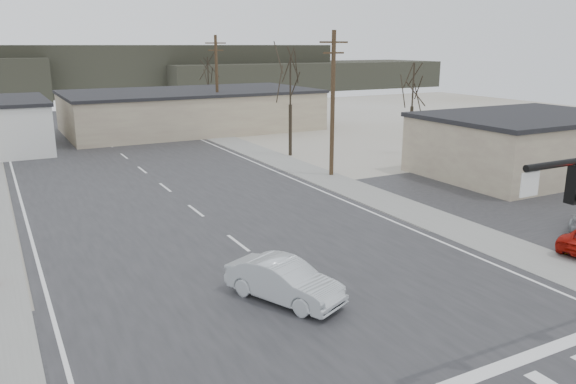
% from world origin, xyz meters
% --- Properties ---
extents(ground, '(140.00, 140.00, 0.00)m').
position_xyz_m(ground, '(0.00, 0.00, 0.00)').
color(ground, beige).
rests_on(ground, ground).
extents(main_road, '(18.00, 110.00, 0.05)m').
position_xyz_m(main_road, '(0.00, 15.00, 0.02)').
color(main_road, '#272729').
rests_on(main_road, ground).
extents(cross_road, '(90.00, 10.00, 0.04)m').
position_xyz_m(cross_road, '(0.00, 0.00, 0.02)').
color(cross_road, '#272729').
rests_on(cross_road, ground).
extents(parking_lot, '(18.00, 20.00, 0.03)m').
position_xyz_m(parking_lot, '(20.00, 6.00, 0.02)').
color(parking_lot, '#272729').
rests_on(parking_lot, ground).
extents(sidewalk_right, '(3.00, 90.00, 0.06)m').
position_xyz_m(sidewalk_right, '(10.60, 20.00, 0.03)').
color(sidewalk_right, gray).
rests_on(sidewalk_right, ground).
extents(building_right_far, '(26.30, 14.30, 4.30)m').
position_xyz_m(building_right_far, '(10.00, 44.00, 2.15)').
color(building_right_far, tan).
rests_on(building_right_far, ground).
extents(building_lot, '(14.30, 10.30, 4.30)m').
position_xyz_m(building_lot, '(24.00, 12.00, 2.16)').
color(building_lot, tan).
rests_on(building_lot, ground).
extents(upole_right_a, '(2.20, 0.30, 10.00)m').
position_xyz_m(upole_right_a, '(11.50, 18.00, 5.22)').
color(upole_right_a, '#453620').
rests_on(upole_right_a, ground).
extents(upole_right_b, '(2.20, 0.30, 10.00)m').
position_xyz_m(upole_right_b, '(11.50, 40.00, 5.22)').
color(upole_right_b, '#453620').
rests_on(upole_right_b, ground).
extents(tree_right_mid, '(3.74, 3.74, 8.33)m').
position_xyz_m(tree_right_mid, '(12.50, 26.00, 5.93)').
color(tree_right_mid, '#30281D').
rests_on(tree_right_mid, ground).
extents(tree_right_far, '(3.52, 3.52, 7.84)m').
position_xyz_m(tree_right_far, '(15.00, 52.00, 5.58)').
color(tree_right_far, '#30281D').
rests_on(tree_right_far, ground).
extents(tree_lot, '(3.52, 3.52, 7.84)m').
position_xyz_m(tree_lot, '(22.00, 22.00, 5.58)').
color(tree_lot, '#30281D').
rests_on(tree_lot, ground).
extents(hill_center, '(80.00, 18.00, 9.00)m').
position_xyz_m(hill_center, '(15.00, 96.00, 4.50)').
color(hill_center, '#333026').
rests_on(hill_center, ground).
extents(hill_right, '(60.00, 18.00, 5.50)m').
position_xyz_m(hill_right, '(50.00, 90.00, 2.75)').
color(hill_right, '#333026').
rests_on(hill_right, ground).
extents(sedan_crossing, '(3.31, 4.77, 1.49)m').
position_xyz_m(sedan_crossing, '(-0.91, 1.65, 0.79)').
color(sedan_crossing, '#B8BFC4').
rests_on(sedan_crossing, main_road).
extents(car_far_a, '(4.30, 6.36, 1.71)m').
position_xyz_m(car_far_a, '(6.06, 50.44, 0.90)').
color(car_far_a, black).
rests_on(car_far_a, main_road).
extents(car_far_b, '(1.51, 3.61, 1.22)m').
position_xyz_m(car_far_b, '(-0.97, 60.52, 0.66)').
color(car_far_b, black).
rests_on(car_far_b, main_road).
extents(car_parked_dark_b, '(5.19, 3.11, 1.62)m').
position_xyz_m(car_parked_dark_b, '(22.14, 10.90, 0.84)').
color(car_parked_dark_b, black).
rests_on(car_parked_dark_b, parking_lot).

